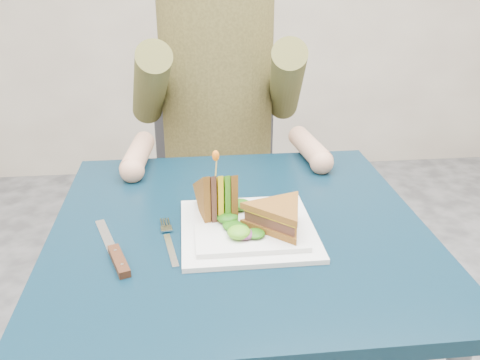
{
  "coord_description": "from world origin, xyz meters",
  "views": [
    {
      "loc": [
        -0.1,
        -0.9,
        1.24
      ],
      "look_at": [
        0.0,
        0.01,
        0.82
      ],
      "focal_mm": 38.0,
      "sensor_mm": 36.0,
      "label": 1
    }
  ],
  "objects": [
    {
      "name": "fork",
      "position": [
        -0.14,
        -0.06,
        0.73
      ],
      "size": [
        0.04,
        0.18,
        0.01
      ],
      "color": "silver",
      "rests_on": "table"
    },
    {
      "name": "table",
      "position": [
        0.0,
        0.0,
        0.65
      ],
      "size": [
        0.75,
        0.75,
        0.73
      ],
      "color": "black",
      "rests_on": "ground"
    },
    {
      "name": "chair",
      "position": [
        0.0,
        0.72,
        0.54
      ],
      "size": [
        0.42,
        0.4,
        0.93
      ],
      "color": "#47474C",
      "rests_on": "ground"
    },
    {
      "name": "diner",
      "position": [
        -0.0,
        0.61,
        0.91
      ],
      "size": [
        0.54,
        0.59,
        0.74
      ],
      "color": "#4F4824",
      "rests_on": "chair"
    },
    {
      "name": "toothpick_frill",
      "position": [
        -0.04,
        0.01,
        0.88
      ],
      "size": [
        0.01,
        0.01,
        0.02
      ],
      "primitive_type": "ellipsoid",
      "color": "orange",
      "rests_on": "sandwich_upright"
    },
    {
      "name": "sandwich_upright",
      "position": [
        -0.04,
        0.01,
        0.78
      ],
      "size": [
        0.09,
        0.15,
        0.15
      ],
      "color": "brown",
      "rests_on": "plate"
    },
    {
      "name": "lettuce_spill",
      "position": [
        0.02,
        -0.03,
        0.76
      ],
      "size": [
        0.15,
        0.13,
        0.02
      ],
      "primitive_type": null,
      "color": "#337A14",
      "rests_on": "plate"
    },
    {
      "name": "onion_ring",
      "position": [
        0.03,
        -0.03,
        0.77
      ],
      "size": [
        0.04,
        0.04,
        0.02
      ],
      "primitive_type": "torus",
      "rotation": [
        0.44,
        0.0,
        0.0
      ],
      "color": "#9E4C7A",
      "rests_on": "plate"
    },
    {
      "name": "knife",
      "position": [
        -0.23,
        -0.11,
        0.74
      ],
      "size": [
        0.09,
        0.21,
        0.02
      ],
      "color": "silver",
      "rests_on": "table"
    },
    {
      "name": "plate",
      "position": [
        0.01,
        -0.04,
        0.74
      ],
      "size": [
        0.26,
        0.26,
        0.02
      ],
      "color": "white",
      "rests_on": "table"
    },
    {
      "name": "toothpick",
      "position": [
        -0.04,
        0.01,
        0.85
      ],
      "size": [
        0.01,
        0.01,
        0.06
      ],
      "primitive_type": "cylinder",
      "rotation": [
        0.14,
        0.07,
        0.0
      ],
      "color": "tan",
      "rests_on": "sandwich_upright"
    },
    {
      "name": "sandwich_flat",
      "position": [
        0.07,
        -0.06,
        0.78
      ],
      "size": [
        0.21,
        0.21,
        0.05
      ],
      "color": "brown",
      "rests_on": "plate"
    }
  ]
}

